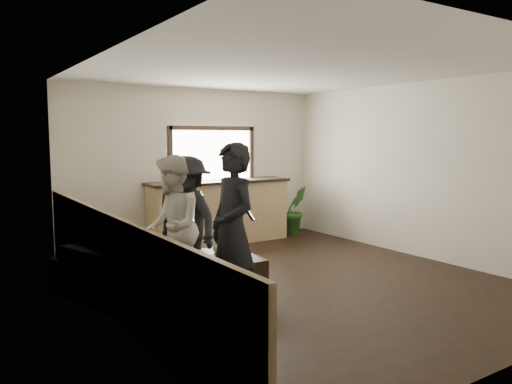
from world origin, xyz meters
TOP-DOWN VIEW (x-y plane):
  - ground at (0.00, 0.00)m, footprint 5.00×6.00m
  - room_shell at (-0.74, 0.00)m, footprint 5.01×6.01m
  - bar_counter at (0.30, 2.70)m, footprint 2.70×0.68m
  - sofa at (-2.15, 0.28)m, footprint 1.55×2.40m
  - coffee_table at (-0.94, 0.17)m, footprint 0.62×1.03m
  - cup_a at (-1.02, 0.36)m, footprint 0.16×0.16m
  - cup_b at (-0.77, 0.04)m, footprint 0.11×0.11m
  - potted_plant at (1.96, 2.62)m, footprint 0.55×0.46m
  - person_a at (-1.38, -0.64)m, footprint 0.49×0.69m
  - person_b at (-1.70, 0.23)m, footprint 0.93×1.02m
  - person_c at (-1.22, 0.80)m, footprint 0.79×1.17m
  - person_d at (-1.13, 1.52)m, footprint 0.78×1.00m

SIDE VIEW (x-z plane):
  - ground at x=0.00m, z-range -0.01..0.01m
  - coffee_table at x=-0.94m, z-range 0.00..0.44m
  - sofa at x=-2.15m, z-range 0.00..0.65m
  - potted_plant at x=1.96m, z-range 0.00..0.96m
  - cup_b at x=-0.77m, z-range 0.44..0.53m
  - cup_a at x=-1.02m, z-range 0.44..0.54m
  - bar_counter at x=0.30m, z-range -0.42..1.71m
  - person_d at x=-1.13m, z-range 0.00..1.58m
  - person_c at x=-1.22m, z-range 0.00..1.68m
  - person_b at x=-1.70m, z-range 0.00..1.72m
  - person_a at x=-1.38m, z-range 0.00..1.87m
  - room_shell at x=-0.74m, z-range 0.07..2.87m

